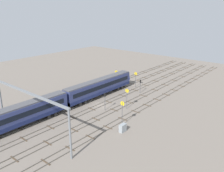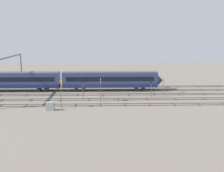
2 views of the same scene
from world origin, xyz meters
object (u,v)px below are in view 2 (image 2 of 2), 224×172
speed_sign_far_trackside (164,80)px  signal_light_trackside_approach (83,86)px  speed_sign_mid_trackside (101,86)px  signal_light_trackside_departure (151,86)px  overhead_gantry (6,66)px  speed_sign_distant_end (61,90)px  relay_cabinet (50,106)px  train (14,81)px  speed_sign_near_foreground (150,76)px

speed_sign_far_trackside → signal_light_trackside_approach: bearing=-166.8°
speed_sign_mid_trackside → signal_light_trackside_departure: speed_sign_mid_trackside is taller
overhead_gantry → speed_sign_mid_trackside: (22.14, -6.35, -3.66)m
speed_sign_far_trackside → speed_sign_distant_end: bearing=-151.4°
speed_sign_mid_trackside → relay_cabinet: (-9.63, -6.17, -2.59)m
train → relay_cabinet: (12.31, -17.20, -1.84)m
speed_sign_far_trackside → relay_cabinet: speed_sign_far_trackside is taller
overhead_gantry → signal_light_trackside_departure: 34.12m
speed_sign_near_foreground → signal_light_trackside_approach: bearing=-148.8°
speed_sign_mid_trackside → signal_light_trackside_departure: (11.59, 3.77, -0.74)m
speed_sign_distant_end → signal_light_trackside_departure: bearing=23.3°
overhead_gantry → speed_sign_mid_trackside: 23.32m
train → signal_light_trackside_approach: (17.90, -7.51, 0.24)m
signal_light_trackside_departure → relay_cabinet: signal_light_trackside_departure is taller
speed_sign_near_foreground → overhead_gantry: bearing=-168.0°
speed_sign_far_trackside → signal_light_trackside_departure: bearing=-131.7°
signal_light_trackside_departure → relay_cabinet: (-21.22, -9.94, -1.85)m
signal_light_trackside_departure → speed_sign_mid_trackside: bearing=-162.0°
speed_sign_distant_end → relay_cabinet: speed_sign_distant_end is taller
speed_sign_near_foreground → signal_light_trackside_departure: size_ratio=1.20×
speed_sign_far_trackside → relay_cabinet: 28.92m
train → speed_sign_mid_trackside: size_ratio=14.49×
train → signal_light_trackside_departure: 34.32m
speed_sign_near_foreground → signal_light_trackside_approach: (-16.99, -10.29, -0.39)m
relay_cabinet → signal_light_trackside_departure: bearing=25.1°
speed_sign_mid_trackside → relay_cabinet: 11.73m
train → overhead_gantry: size_ratio=3.19×
speed_sign_far_trackside → signal_light_trackside_departure: speed_sign_far_trackside is taller
speed_sign_far_trackside → speed_sign_distant_end: size_ratio=0.86×
overhead_gantry → speed_sign_mid_trackside: bearing=-16.0°
train → signal_light_trackside_departure: size_ratio=18.62×
speed_sign_mid_trackside → speed_sign_far_trackside: size_ratio=1.09×
signal_light_trackside_approach → signal_light_trackside_departure: 15.64m
relay_cabinet → signal_light_trackside_approach: bearing=60.0°
train → speed_sign_distant_end: (14.18, -15.60, 0.95)m
overhead_gantry → relay_cabinet: overhead_gantry is taller
speed_sign_distant_end → relay_cabinet: bearing=-139.4°
overhead_gantry → train: bearing=87.6°
speed_sign_near_foreground → relay_cabinet: size_ratio=2.97×
relay_cabinet → speed_sign_distant_end: bearing=40.6°
relay_cabinet → speed_sign_near_foreground: bearing=41.5°
overhead_gantry → signal_light_trackside_approach: 18.78m
train → speed_sign_distant_end: 21.11m
train → speed_sign_distant_end: bearing=-47.7°
train → relay_cabinet: 21.24m
overhead_gantry → signal_light_trackside_departure: (33.73, -2.58, -4.40)m
overhead_gantry → signal_light_trackside_departure: overhead_gantry is taller
overhead_gantry → speed_sign_distant_end: size_ratio=4.24×
speed_sign_mid_trackside → train: bearing=153.3°
speed_sign_distant_end → speed_sign_mid_trackside: bearing=30.5°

